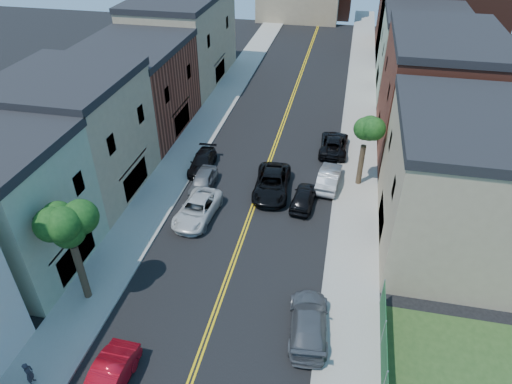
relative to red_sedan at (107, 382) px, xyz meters
The scene contains 24 objects.
sidewalk_left 31.72m from the red_sedan, 97.43° to the left, with size 3.20×100.00×0.15m, color gray.
sidewalk_right 33.56m from the red_sedan, 69.59° to the left, with size 3.20×100.00×0.15m, color gray.
curb_left 31.55m from the red_sedan, 94.27° to the left, with size 0.30×100.00×0.15m, color gray.
curb_right 32.99m from the red_sedan, 72.44° to the left, with size 0.30×100.00×0.15m, color gray.
bldg_left_palegrn 13.11m from the red_sedan, 143.85° to the left, with size 9.00×8.00×8.50m, color gray.
bldg_left_tan_near 19.72m from the red_sedan, 121.80° to the left, with size 9.00×10.00×9.00m, color #998466.
bldg_left_brick 29.46m from the red_sedan, 110.38° to the left, with size 9.00×12.00×8.00m, color brown.
bldg_left_tan_far 42.87m from the red_sedan, 103.82° to the left, with size 9.00×16.00×9.50m, color #998466.
bldg_right_tan 23.87m from the red_sedan, 40.96° to the left, with size 9.00×12.00×9.00m, color #998466.
bldg_right_brick 34.67m from the red_sedan, 58.85° to the left, with size 9.00×14.00×10.00m, color brown.
bldg_right_palegrn 47.09m from the red_sedan, 67.72° to the left, with size 9.00×12.00×8.50m, color gray.
church 62.23m from the red_sedan, 71.01° to the left, with size 16.20×14.20×22.60m.
tree_left_mid 8.97m from the red_sedan, 126.75° to the left, with size 5.20×5.20×9.29m.
tree_right_far 24.96m from the red_sedan, 61.36° to the left, with size 4.40×4.40×8.03m.
red_sedan is the anchor object (origin of this frame).
white_pickup 14.41m from the red_sedan, 90.00° to the left, with size 2.46×5.35×1.49m, color silver.
grey_car_left 18.16m from the red_sedan, 92.30° to the left, with size 1.74×4.33×1.47m, color #54565B.
black_car_left 21.20m from the red_sedan, 94.60° to the left, with size 1.89×4.64×1.35m, color black.
grey_car_right 10.89m from the red_sedan, 31.32° to the left, with size 2.14×5.27×1.53m, color #4F5156.
black_car_right 19.23m from the red_sedan, 66.72° to the left, with size 1.69×4.19×1.43m, color black.
silver_car_right 22.78m from the red_sedan, 65.90° to the left, with size 1.64×4.70×1.55m, color #A8A9B0.
dark_car_right_far 28.29m from the red_sedan, 70.81° to the left, with size 2.47×5.35×1.49m, color black.
black_suv_lane 19.49m from the red_sedan, 75.60° to the left, with size 2.71×5.88×1.63m, color black.
pedestrian_left 3.93m from the red_sedan, behind, with size 0.55×0.36×1.52m, color #27272F.
Camera 1 is at (6.05, -2.71, 21.19)m, focal length 31.99 mm.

